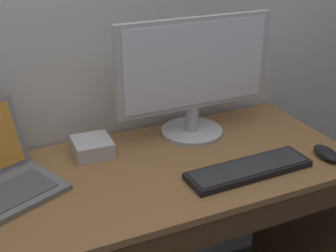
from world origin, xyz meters
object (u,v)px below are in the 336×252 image
at_px(external_drive_box, 92,147).
at_px(external_monitor, 195,77).
at_px(wired_keyboard, 249,169).
at_px(computer_mouse, 326,153).

bearing_deg(external_drive_box, external_monitor, -1.92).
xyz_separation_m(wired_keyboard, computer_mouse, (0.29, -0.03, 0.01)).
bearing_deg(wired_keyboard, external_monitor, 96.46).
bearing_deg(computer_mouse, external_monitor, 138.71).
height_order(computer_mouse, external_drive_box, external_drive_box).
relative_size(external_monitor, wired_keyboard, 1.39).
height_order(external_monitor, external_drive_box, external_monitor).
relative_size(wired_keyboard, computer_mouse, 3.58).
distance_m(external_monitor, wired_keyboard, 0.38).
bearing_deg(external_drive_box, wired_keyboard, -38.18).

